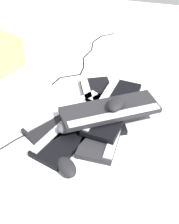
{
  "coord_description": "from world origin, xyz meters",
  "views": [
    {
      "loc": [
        -0.25,
        1.03,
        0.95
      ],
      "look_at": [
        0.04,
        -0.03,
        0.04
      ],
      "focal_mm": 50.0,
      "sensor_mm": 36.0,
      "label": 1
    }
  ],
  "objects_px": {
    "keyboard_0": "(70,117)",
    "mouse_1": "(116,103)",
    "keyboard_3": "(101,104)",
    "mouse_0": "(109,115)",
    "mouse_2": "(74,113)",
    "mouse_4": "(68,126)",
    "keyboard_4": "(113,107)",
    "keyboard_5": "(110,110)",
    "keyboard_2": "(107,124)",
    "keyboard_1": "(74,130)",
    "mouse_3": "(67,167)"
  },
  "relations": [
    {
      "from": "mouse_1",
      "to": "mouse_0",
      "type": "bearing_deg",
      "value": -49.32
    },
    {
      "from": "keyboard_1",
      "to": "mouse_4",
      "type": "distance_m",
      "value": 0.04
    },
    {
      "from": "keyboard_1",
      "to": "keyboard_3",
      "type": "bearing_deg",
      "value": -108.35
    },
    {
      "from": "keyboard_4",
      "to": "mouse_3",
      "type": "xyz_separation_m",
      "value": [
        0.1,
        0.38,
        -0.02
      ]
    },
    {
      "from": "mouse_1",
      "to": "mouse_3",
      "type": "bearing_deg",
      "value": -12.76
    },
    {
      "from": "keyboard_3",
      "to": "mouse_2",
      "type": "xyz_separation_m",
      "value": [
        0.09,
        0.14,
        0.04
      ]
    },
    {
      "from": "keyboard_0",
      "to": "mouse_3",
      "type": "height_order",
      "value": "mouse_3"
    },
    {
      "from": "keyboard_3",
      "to": "keyboard_4",
      "type": "bearing_deg",
      "value": 145.6
    },
    {
      "from": "keyboard_0",
      "to": "keyboard_5",
      "type": "xyz_separation_m",
      "value": [
        -0.18,
        -0.03,
        0.06
      ]
    },
    {
      "from": "keyboard_4",
      "to": "keyboard_5",
      "type": "bearing_deg",
      "value": 89.31
    },
    {
      "from": "keyboard_1",
      "to": "mouse_1",
      "type": "bearing_deg",
      "value": -144.77
    },
    {
      "from": "mouse_2",
      "to": "keyboard_3",
      "type": "bearing_deg",
      "value": 77.2
    },
    {
      "from": "keyboard_1",
      "to": "keyboard_5",
      "type": "xyz_separation_m",
      "value": [
        -0.14,
        -0.11,
        0.06
      ]
    },
    {
      "from": "mouse_0",
      "to": "keyboard_2",
      "type": "bearing_deg",
      "value": 114.35
    },
    {
      "from": "keyboard_3",
      "to": "mouse_3",
      "type": "relative_size",
      "value": 4.21
    },
    {
      "from": "keyboard_3",
      "to": "mouse_0",
      "type": "xyz_separation_m",
      "value": [
        -0.06,
        0.12,
        0.04
      ]
    },
    {
      "from": "keyboard_0",
      "to": "keyboard_4",
      "type": "height_order",
      "value": "keyboard_4"
    },
    {
      "from": "keyboard_0",
      "to": "mouse_4",
      "type": "bearing_deg",
      "value": 105.09
    },
    {
      "from": "mouse_1",
      "to": "keyboard_3",
      "type": "bearing_deg",
      "value": -128.79
    },
    {
      "from": "keyboard_0",
      "to": "mouse_1",
      "type": "height_order",
      "value": "mouse_1"
    },
    {
      "from": "mouse_2",
      "to": "keyboard_4",
      "type": "bearing_deg",
      "value": 50.59
    },
    {
      "from": "keyboard_1",
      "to": "mouse_2",
      "type": "relative_size",
      "value": 4.23
    },
    {
      "from": "keyboard_2",
      "to": "keyboard_4",
      "type": "xyz_separation_m",
      "value": [
        -0.01,
        -0.09,
        0.03
      ]
    },
    {
      "from": "keyboard_2",
      "to": "mouse_0",
      "type": "bearing_deg",
      "value": -99.42
    },
    {
      "from": "mouse_2",
      "to": "mouse_1",
      "type": "bearing_deg",
      "value": 33.4
    },
    {
      "from": "keyboard_4",
      "to": "mouse_1",
      "type": "distance_m",
      "value": 0.09
    },
    {
      "from": "keyboard_2",
      "to": "mouse_1",
      "type": "xyz_separation_m",
      "value": [
        -0.03,
        -0.04,
        0.1
      ]
    },
    {
      "from": "mouse_3",
      "to": "keyboard_3",
      "type": "bearing_deg",
      "value": -47.63
    },
    {
      "from": "keyboard_0",
      "to": "keyboard_3",
      "type": "relative_size",
      "value": 0.97
    },
    {
      "from": "mouse_0",
      "to": "mouse_2",
      "type": "height_order",
      "value": "same"
    },
    {
      "from": "keyboard_0",
      "to": "mouse_0",
      "type": "distance_m",
      "value": 0.18
    },
    {
      "from": "keyboard_2",
      "to": "mouse_2",
      "type": "relative_size",
      "value": 4.02
    },
    {
      "from": "keyboard_2",
      "to": "keyboard_4",
      "type": "distance_m",
      "value": 0.09
    },
    {
      "from": "mouse_4",
      "to": "keyboard_0",
      "type": "bearing_deg",
      "value": -127.11
    },
    {
      "from": "keyboard_5",
      "to": "mouse_1",
      "type": "distance_m",
      "value": 0.04
    },
    {
      "from": "keyboard_3",
      "to": "mouse_0",
      "type": "height_order",
      "value": "mouse_0"
    },
    {
      "from": "keyboard_1",
      "to": "mouse_1",
      "type": "xyz_separation_m",
      "value": [
        -0.16,
        -0.12,
        0.1
      ]
    },
    {
      "from": "keyboard_0",
      "to": "mouse_1",
      "type": "distance_m",
      "value": 0.23
    },
    {
      "from": "keyboard_0",
      "to": "mouse_4",
      "type": "distance_m",
      "value": 0.11
    },
    {
      "from": "keyboard_3",
      "to": "mouse_1",
      "type": "bearing_deg",
      "value": 133.27
    },
    {
      "from": "keyboard_0",
      "to": "mouse_4",
      "type": "relative_size",
      "value": 4.1
    },
    {
      "from": "mouse_1",
      "to": "keyboard_2",
      "type": "bearing_deg",
      "value": -31.26
    },
    {
      "from": "mouse_4",
      "to": "mouse_1",
      "type": "bearing_deg",
      "value": 164.58
    },
    {
      "from": "keyboard_0",
      "to": "mouse_3",
      "type": "bearing_deg",
      "value": 105.62
    },
    {
      "from": "mouse_1",
      "to": "mouse_4",
      "type": "height_order",
      "value": "mouse_1"
    },
    {
      "from": "mouse_2",
      "to": "mouse_4",
      "type": "relative_size",
      "value": 1.0
    },
    {
      "from": "keyboard_5",
      "to": "mouse_2",
      "type": "height_order",
      "value": "keyboard_5"
    },
    {
      "from": "keyboard_2",
      "to": "mouse_0",
      "type": "distance_m",
      "value": 0.04
    },
    {
      "from": "keyboard_5",
      "to": "mouse_3",
      "type": "relative_size",
      "value": 4.09
    },
    {
      "from": "keyboard_2",
      "to": "mouse_3",
      "type": "distance_m",
      "value": 0.3
    }
  ]
}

